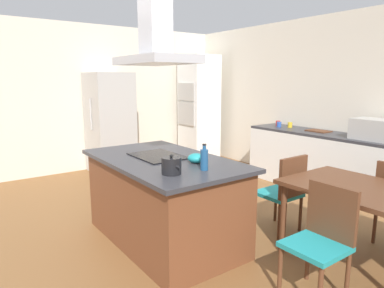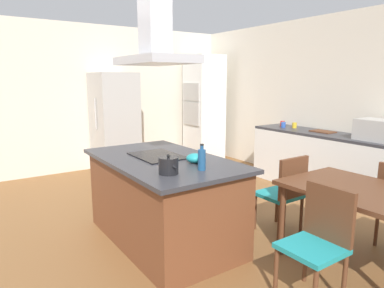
{
  "view_description": "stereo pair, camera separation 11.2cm",
  "coord_description": "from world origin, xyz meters",
  "px_view_note": "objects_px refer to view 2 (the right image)",
  "views": [
    {
      "loc": [
        2.98,
        -1.79,
        1.7
      ],
      "look_at": [
        -0.04,
        0.4,
        1.0
      ],
      "focal_mm": 32.22,
      "sensor_mm": 36.0,
      "label": 1
    },
    {
      "loc": [
        3.04,
        -1.69,
        1.7
      ],
      "look_at": [
        -0.04,
        0.4,
        1.0
      ],
      "focal_mm": 32.22,
      "sensor_mm": 36.0,
      "label": 2
    }
  ],
  "objects_px": {
    "countertop_microwave": "(378,130)",
    "range_hood": "(155,38)",
    "olive_oil_bottle": "(202,159)",
    "refrigerator": "(115,123)",
    "cutting_board": "(323,131)",
    "dining_table": "(368,200)",
    "coffee_mug_blue": "(283,125)",
    "mixing_bowl": "(195,158)",
    "wall_oven_stack": "(204,108)",
    "coffee_mug_red": "(282,124)",
    "chair_at_left_end": "(285,190)",
    "coffee_mug_yellow": "(294,125)",
    "chair_facing_island": "(319,236)",
    "cooktop": "(157,156)",
    "tea_kettle": "(169,165)"
  },
  "relations": [
    {
      "from": "olive_oil_bottle",
      "to": "countertop_microwave",
      "type": "height_order",
      "value": "countertop_microwave"
    },
    {
      "from": "chair_at_left_end",
      "to": "tea_kettle",
      "type": "bearing_deg",
      "value": -92.78
    },
    {
      "from": "mixing_bowl",
      "to": "countertop_microwave",
      "type": "xyz_separation_m",
      "value": [
        0.34,
        2.71,
        0.09
      ]
    },
    {
      "from": "coffee_mug_red",
      "to": "chair_at_left_end",
      "type": "xyz_separation_m",
      "value": [
        1.61,
        -1.76,
        -0.44
      ]
    },
    {
      "from": "coffee_mug_yellow",
      "to": "chair_facing_island",
      "type": "bearing_deg",
      "value": -46.91
    },
    {
      "from": "chair_facing_island",
      "to": "range_hood",
      "type": "distance_m",
      "value": 2.35
    },
    {
      "from": "wall_oven_stack",
      "to": "dining_table",
      "type": "relative_size",
      "value": 1.57
    },
    {
      "from": "cooktop",
      "to": "chair_at_left_end",
      "type": "height_order",
      "value": "cooktop"
    },
    {
      "from": "olive_oil_bottle",
      "to": "mixing_bowl",
      "type": "bearing_deg",
      "value": 158.02
    },
    {
      "from": "cooktop",
      "to": "mixing_bowl",
      "type": "relative_size",
      "value": 3.59
    },
    {
      "from": "chair_at_left_end",
      "to": "olive_oil_bottle",
      "type": "bearing_deg",
      "value": -90.37
    },
    {
      "from": "cutting_board",
      "to": "range_hood",
      "type": "relative_size",
      "value": 0.38
    },
    {
      "from": "coffee_mug_blue",
      "to": "cooktop",
      "type": "bearing_deg",
      "value": -74.89
    },
    {
      "from": "olive_oil_bottle",
      "to": "wall_oven_stack",
      "type": "relative_size",
      "value": 0.11
    },
    {
      "from": "cooktop",
      "to": "chair_facing_island",
      "type": "distance_m",
      "value": 1.77
    },
    {
      "from": "countertop_microwave",
      "to": "dining_table",
      "type": "distance_m",
      "value": 1.93
    },
    {
      "from": "olive_oil_bottle",
      "to": "cutting_board",
      "type": "distance_m",
      "value": 2.98
    },
    {
      "from": "countertop_microwave",
      "to": "dining_table",
      "type": "relative_size",
      "value": 0.36
    },
    {
      "from": "countertop_microwave",
      "to": "coffee_mug_yellow",
      "type": "bearing_deg",
      "value": 177.78
    },
    {
      "from": "countertop_microwave",
      "to": "range_hood",
      "type": "distance_m",
      "value": 3.17
    },
    {
      "from": "refrigerator",
      "to": "chair_facing_island",
      "type": "height_order",
      "value": "refrigerator"
    },
    {
      "from": "countertop_microwave",
      "to": "dining_table",
      "type": "height_order",
      "value": "countertop_microwave"
    },
    {
      "from": "olive_oil_bottle",
      "to": "refrigerator",
      "type": "height_order",
      "value": "refrigerator"
    },
    {
      "from": "cutting_board",
      "to": "wall_oven_stack",
      "type": "height_order",
      "value": "wall_oven_stack"
    },
    {
      "from": "coffee_mug_blue",
      "to": "chair_at_left_end",
      "type": "distance_m",
      "value": 2.27
    },
    {
      "from": "countertop_microwave",
      "to": "chair_facing_island",
      "type": "distance_m",
      "value": 2.57
    },
    {
      "from": "mixing_bowl",
      "to": "coffee_mug_yellow",
      "type": "bearing_deg",
      "value": 111.18
    },
    {
      "from": "coffee_mug_red",
      "to": "dining_table",
      "type": "height_order",
      "value": "coffee_mug_red"
    },
    {
      "from": "cutting_board",
      "to": "coffee_mug_red",
      "type": "bearing_deg",
      "value": 179.06
    },
    {
      "from": "wall_oven_stack",
      "to": "dining_table",
      "type": "xyz_separation_m",
      "value": [
        4.44,
        -1.46,
        -0.43
      ]
    },
    {
      "from": "chair_facing_island",
      "to": "wall_oven_stack",
      "type": "bearing_deg",
      "value": 154.38
    },
    {
      "from": "chair_at_left_end",
      "to": "range_hood",
      "type": "relative_size",
      "value": 0.99
    },
    {
      "from": "range_hood",
      "to": "refrigerator",
      "type": "bearing_deg",
      "value": 166.87
    },
    {
      "from": "refrigerator",
      "to": "chair_at_left_end",
      "type": "relative_size",
      "value": 2.04
    },
    {
      "from": "coffee_mug_blue",
      "to": "dining_table",
      "type": "xyz_separation_m",
      "value": [
        2.41,
        -1.65,
        -0.28
      ]
    },
    {
      "from": "range_hood",
      "to": "mixing_bowl",
      "type": "bearing_deg",
      "value": 19.99
    },
    {
      "from": "countertop_microwave",
      "to": "range_hood",
      "type": "xyz_separation_m",
      "value": [
        -0.8,
        -2.88,
        1.06
      ]
    },
    {
      "from": "olive_oil_bottle",
      "to": "cutting_board",
      "type": "height_order",
      "value": "olive_oil_bottle"
    },
    {
      "from": "chair_facing_island",
      "to": "cutting_board",
      "type": "bearing_deg",
      "value": 125.33
    },
    {
      "from": "cutting_board",
      "to": "chair_at_left_end",
      "type": "distance_m",
      "value": 1.96
    },
    {
      "from": "cutting_board",
      "to": "dining_table",
      "type": "xyz_separation_m",
      "value": [
        1.71,
        -1.75,
        -0.24
      ]
    },
    {
      "from": "olive_oil_bottle",
      "to": "refrigerator",
      "type": "relative_size",
      "value": 0.13
    },
    {
      "from": "countertop_microwave",
      "to": "coffee_mug_blue",
      "type": "distance_m",
      "value": 1.56
    },
    {
      "from": "cutting_board",
      "to": "chair_at_left_end",
      "type": "bearing_deg",
      "value": -65.54
    },
    {
      "from": "refrigerator",
      "to": "mixing_bowl",
      "type": "bearing_deg",
      "value": -8.61
    },
    {
      "from": "wall_oven_stack",
      "to": "chair_at_left_end",
      "type": "relative_size",
      "value": 2.47
    },
    {
      "from": "chair_at_left_end",
      "to": "cutting_board",
      "type": "bearing_deg",
      "value": 114.46
    },
    {
      "from": "countertop_microwave",
      "to": "chair_facing_island",
      "type": "bearing_deg",
      "value": -70.25
    },
    {
      "from": "olive_oil_bottle",
      "to": "range_hood",
      "type": "xyz_separation_m",
      "value": [
        -0.72,
        -0.06,
        1.1
      ]
    },
    {
      "from": "dining_table",
      "to": "tea_kettle",
      "type": "bearing_deg",
      "value": -124.53
    }
  ]
}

